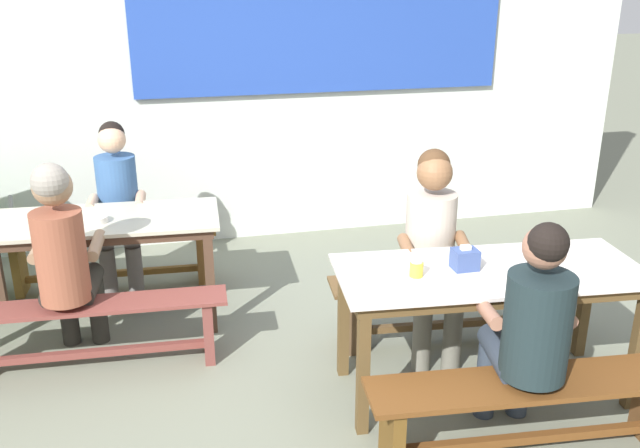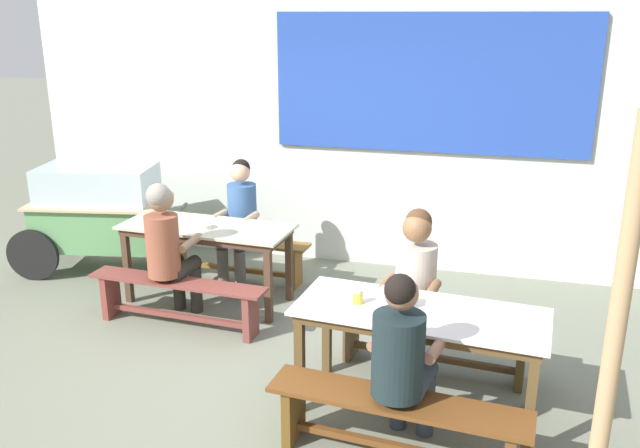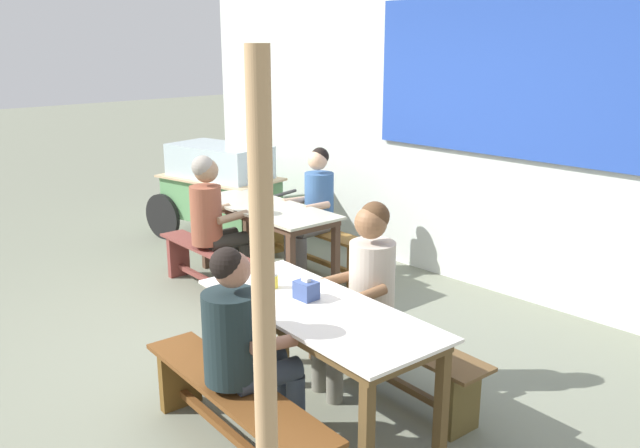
% 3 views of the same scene
% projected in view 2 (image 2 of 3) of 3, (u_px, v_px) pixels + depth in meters
% --- Properties ---
extents(ground_plane, '(40.00, 40.00, 0.00)m').
position_uv_depth(ground_plane, '(278.00, 371.00, 5.04)').
color(ground_plane, slate).
extents(backdrop_wall, '(7.18, 0.23, 3.05)m').
position_uv_depth(backdrop_wall, '(355.00, 115.00, 6.83)').
color(backdrop_wall, silver).
rests_on(backdrop_wall, ground_plane).
extents(dining_table_far, '(1.61, 0.71, 0.75)m').
position_uv_depth(dining_table_far, '(207.00, 234.00, 6.08)').
color(dining_table_far, '#B5B39B').
rests_on(dining_table_far, ground_plane).
extents(dining_table_near, '(1.69, 0.81, 0.75)m').
position_uv_depth(dining_table_near, '(419.00, 322.00, 4.35)').
color(dining_table_near, silver).
rests_on(dining_table_near, ground_plane).
extents(bench_far_back, '(1.56, 0.34, 0.43)m').
position_uv_depth(bench_far_back, '(235.00, 252.00, 6.72)').
color(bench_far_back, brown).
rests_on(bench_far_back, ground_plane).
extents(bench_far_front, '(1.61, 0.33, 0.43)m').
position_uv_depth(bench_far_front, '(178.00, 297.00, 5.67)').
color(bench_far_front, brown).
rests_on(bench_far_front, ground_plane).
extents(bench_near_back, '(1.55, 0.43, 0.43)m').
position_uv_depth(bench_near_back, '(433.00, 336.00, 4.98)').
color(bench_near_back, brown).
rests_on(bench_near_back, ground_plane).
extents(bench_near_front, '(1.59, 0.44, 0.43)m').
position_uv_depth(bench_near_front, '(396.00, 419.00, 3.94)').
color(bench_near_front, brown).
rests_on(bench_near_front, ground_plane).
extents(food_cart, '(1.80, 1.05, 1.11)m').
position_uv_depth(food_cart, '(98.00, 209.00, 6.88)').
color(food_cart, '#5F995E').
rests_on(food_cart, ground_plane).
extents(person_near_front, '(0.46, 0.56, 1.22)m').
position_uv_depth(person_near_front, '(402.00, 355.00, 3.89)').
color(person_near_front, '#2E3846').
rests_on(person_near_front, ground_plane).
extents(person_right_near_table, '(0.46, 0.57, 1.26)m').
position_uv_depth(person_right_near_table, '(412.00, 284.00, 4.84)').
color(person_right_near_table, '#68665A').
rests_on(person_right_near_table, ground_plane).
extents(person_center_facing, '(0.40, 0.51, 1.25)m').
position_uv_depth(person_center_facing, '(240.00, 216.00, 6.50)').
color(person_center_facing, '#65605C').
rests_on(person_center_facing, ground_plane).
extents(person_left_back_turned, '(0.42, 0.54, 1.28)m').
position_uv_depth(person_left_back_turned, '(168.00, 244.00, 5.63)').
color(person_left_back_turned, '#272722').
rests_on(person_left_back_turned, ground_plane).
extents(tissue_box, '(0.13, 0.11, 0.13)m').
position_uv_depth(tissue_box, '(401.00, 298.00, 4.37)').
color(tissue_box, '#3A4F8A').
rests_on(tissue_box, dining_table_near).
extents(condiment_jar, '(0.07, 0.07, 0.10)m').
position_uv_depth(condiment_jar, '(358.00, 297.00, 4.42)').
color(condiment_jar, yellow).
rests_on(condiment_jar, dining_table_near).
extents(soup_bowl, '(0.14, 0.14, 0.04)m').
position_uv_depth(soup_bowl, '(205.00, 226.00, 5.98)').
color(soup_bowl, silver).
rests_on(soup_bowl, dining_table_far).
extents(wooden_support_post, '(0.08, 0.08, 2.24)m').
position_uv_depth(wooden_support_post, '(611.00, 365.00, 2.91)').
color(wooden_support_post, tan).
rests_on(wooden_support_post, ground_plane).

